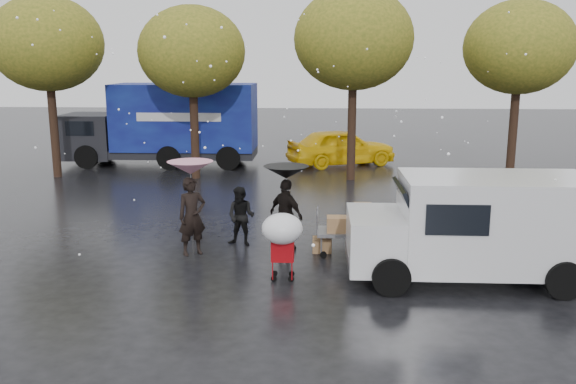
{
  "coord_description": "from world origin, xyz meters",
  "views": [
    {
      "loc": [
        1.26,
        -13.08,
        4.51
      ],
      "look_at": [
        0.54,
        1.0,
        1.44
      ],
      "focal_mm": 38.0,
      "sensor_mm": 36.0,
      "label": 1
    }
  ],
  "objects_px": {
    "white_van": "(476,226)",
    "person_black": "(286,215)",
    "shopping_cart": "(282,232)",
    "yellow_taxi": "(341,147)",
    "blue_truck": "(167,125)",
    "vendor_cart": "(353,225)",
    "person_pink": "(192,216)"
  },
  "relations": [
    {
      "from": "shopping_cart",
      "to": "white_van",
      "type": "distance_m",
      "value": 3.99
    },
    {
      "from": "vendor_cart",
      "to": "blue_truck",
      "type": "bearing_deg",
      "value": 121.22
    },
    {
      "from": "vendor_cart",
      "to": "shopping_cart",
      "type": "bearing_deg",
      "value": -129.36
    },
    {
      "from": "vendor_cart",
      "to": "shopping_cart",
      "type": "distance_m",
      "value": 2.46
    },
    {
      "from": "person_black",
      "to": "white_van",
      "type": "xyz_separation_m",
      "value": [
        4.01,
        -1.83,
        0.29
      ]
    },
    {
      "from": "yellow_taxi",
      "to": "white_van",
      "type": "bearing_deg",
      "value": 167.18
    },
    {
      "from": "vendor_cart",
      "to": "white_van",
      "type": "bearing_deg",
      "value": -32.65
    },
    {
      "from": "person_pink",
      "to": "yellow_taxi",
      "type": "relative_size",
      "value": 0.4
    },
    {
      "from": "blue_truck",
      "to": "white_van",
      "type": "bearing_deg",
      "value": -54.47
    },
    {
      "from": "person_black",
      "to": "shopping_cart",
      "type": "xyz_separation_m",
      "value": [
        0.03,
        -2.16,
        0.19
      ]
    },
    {
      "from": "person_black",
      "to": "vendor_cart",
      "type": "bearing_deg",
      "value": -148.44
    },
    {
      "from": "person_black",
      "to": "white_van",
      "type": "height_order",
      "value": "white_van"
    },
    {
      "from": "blue_truck",
      "to": "person_pink",
      "type": "bearing_deg",
      "value": -73.6
    },
    {
      "from": "white_van",
      "to": "yellow_taxi",
      "type": "bearing_deg",
      "value": 99.19
    },
    {
      "from": "vendor_cart",
      "to": "person_black",
      "type": "bearing_deg",
      "value": 170.05
    },
    {
      "from": "person_pink",
      "to": "shopping_cart",
      "type": "distance_m",
      "value": 2.81
    },
    {
      "from": "person_pink",
      "to": "person_black",
      "type": "relative_size",
      "value": 1.06
    },
    {
      "from": "person_pink",
      "to": "person_black",
      "type": "bearing_deg",
      "value": -21.33
    },
    {
      "from": "white_van",
      "to": "person_black",
      "type": "bearing_deg",
      "value": 155.4
    },
    {
      "from": "shopping_cart",
      "to": "blue_truck",
      "type": "bearing_deg",
      "value": 112.58
    },
    {
      "from": "blue_truck",
      "to": "vendor_cart",
      "type": "bearing_deg",
      "value": -58.78
    },
    {
      "from": "shopping_cart",
      "to": "vendor_cart",
      "type": "bearing_deg",
      "value": 50.64
    },
    {
      "from": "white_van",
      "to": "yellow_taxi",
      "type": "relative_size",
      "value": 1.05
    },
    {
      "from": "person_pink",
      "to": "shopping_cart",
      "type": "height_order",
      "value": "person_pink"
    },
    {
      "from": "vendor_cart",
      "to": "yellow_taxi",
      "type": "height_order",
      "value": "yellow_taxi"
    },
    {
      "from": "person_black",
      "to": "yellow_taxi",
      "type": "distance_m",
      "value": 12.33
    },
    {
      "from": "yellow_taxi",
      "to": "blue_truck",
      "type": "bearing_deg",
      "value": 70.01
    },
    {
      "from": "person_pink",
      "to": "yellow_taxi",
      "type": "height_order",
      "value": "person_pink"
    },
    {
      "from": "vendor_cart",
      "to": "yellow_taxi",
      "type": "distance_m",
      "value": 12.49
    },
    {
      "from": "vendor_cart",
      "to": "person_pink",
      "type": "bearing_deg",
      "value": -177.51
    },
    {
      "from": "white_van",
      "to": "blue_truck",
      "type": "xyz_separation_m",
      "value": [
        -9.84,
        13.78,
        0.6
      ]
    },
    {
      "from": "shopping_cart",
      "to": "yellow_taxi",
      "type": "xyz_separation_m",
      "value": [
        1.7,
        14.37,
        -0.27
      ]
    }
  ]
}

